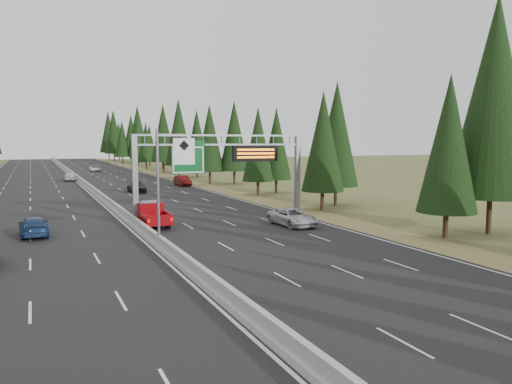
# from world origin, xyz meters

# --- Properties ---
(road) EXTENTS (32.00, 260.00, 0.08)m
(road) POSITION_xyz_m (0.00, 80.00, 0.04)
(road) COLOR black
(road) RESTS_ON ground
(shoulder_right) EXTENTS (3.60, 260.00, 0.06)m
(shoulder_right) POSITION_xyz_m (17.80, 80.00, 0.03)
(shoulder_right) COLOR olive
(shoulder_right) RESTS_ON ground
(median_barrier) EXTENTS (0.70, 260.00, 0.85)m
(median_barrier) POSITION_xyz_m (0.00, 80.00, 0.41)
(median_barrier) COLOR gray
(median_barrier) RESTS_ON road
(sign_gantry) EXTENTS (16.75, 0.98, 7.80)m
(sign_gantry) POSITION_xyz_m (8.92, 34.88, 5.27)
(sign_gantry) COLOR slate
(sign_gantry) RESTS_ON road
(hov_sign_pole) EXTENTS (2.80, 0.50, 8.00)m
(hov_sign_pole) POSITION_xyz_m (0.58, 24.97, 4.72)
(hov_sign_pole) COLOR slate
(hov_sign_pole) RESTS_ON road
(tree_row_right) EXTENTS (12.46, 240.14, 18.80)m
(tree_row_right) POSITION_xyz_m (22.02, 72.37, 9.16)
(tree_row_right) COLOR black
(tree_row_right) RESTS_ON ground
(silver_minivan) EXTENTS (2.79, 5.44, 1.47)m
(silver_minivan) POSITION_xyz_m (12.45, 29.01, 0.82)
(silver_minivan) COLOR #B9B9BE
(silver_minivan) RESTS_ON road
(red_pickup) EXTENTS (2.15, 6.02, 1.96)m
(red_pickup) POSITION_xyz_m (1.50, 34.40, 1.17)
(red_pickup) COLOR black
(red_pickup) RESTS_ON road
(car_ahead_green) EXTENTS (1.82, 4.08, 1.36)m
(car_ahead_green) POSITION_xyz_m (2.04, 40.00, 0.76)
(car_ahead_green) COLOR #145822
(car_ahead_green) RESTS_ON road
(car_ahead_dkred) EXTENTS (1.86, 4.99, 1.63)m
(car_ahead_dkred) POSITION_xyz_m (14.50, 70.08, 0.89)
(car_ahead_dkred) COLOR #4C0B0A
(car_ahead_dkred) RESTS_ON road
(car_ahead_dkgrey) EXTENTS (2.24, 5.28, 1.52)m
(car_ahead_dkgrey) POSITION_xyz_m (5.75, 62.93, 0.84)
(car_ahead_dkgrey) COLOR black
(car_ahead_dkgrey) RESTS_ON road
(car_ahead_white) EXTENTS (2.31, 4.96, 1.38)m
(car_ahead_white) POSITION_xyz_m (5.98, 115.79, 0.77)
(car_ahead_white) COLOR white
(car_ahead_white) RESTS_ON road
(car_ahead_far) EXTENTS (1.92, 4.35, 1.46)m
(car_ahead_far) POSITION_xyz_m (6.26, 118.66, 0.81)
(car_ahead_far) COLOR black
(car_ahead_far) RESTS_ON road
(car_onc_blue) EXTENTS (2.24, 5.10, 1.46)m
(car_onc_blue) POSITION_xyz_m (-7.72, 33.07, 0.81)
(car_onc_blue) COLOR navy
(car_onc_blue) RESTS_ON road
(car_onc_white) EXTENTS (2.04, 4.82, 1.63)m
(car_onc_white) POSITION_xyz_m (-1.50, 88.41, 0.89)
(car_onc_white) COLOR silver
(car_onc_white) RESTS_ON road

